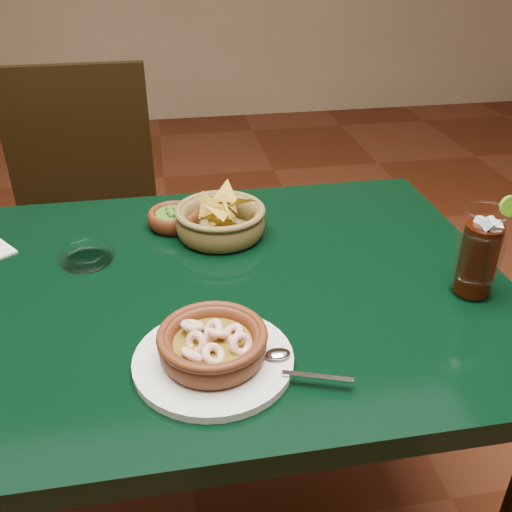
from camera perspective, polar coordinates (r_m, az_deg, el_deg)
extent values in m
cube|color=black|center=(1.04, -7.79, -3.91)|extent=(1.20, 0.80, 0.04)
cylinder|color=black|center=(1.64, 11.75, -6.19)|extent=(0.06, 0.06, 0.71)
cube|color=black|center=(1.74, -16.48, 0.39)|extent=(0.45, 0.45, 0.04)
cylinder|color=black|center=(1.75, -22.04, -10.17)|extent=(0.04, 0.04, 0.48)
cylinder|color=black|center=(1.70, -9.21, -9.22)|extent=(0.04, 0.04, 0.48)
cylinder|color=black|center=(2.05, -20.49, -3.27)|extent=(0.04, 0.04, 0.48)
cylinder|color=black|center=(2.01, -9.74, -2.30)|extent=(0.04, 0.04, 0.48)
cube|color=black|center=(1.82, -17.26, 10.57)|extent=(0.43, 0.04, 0.47)
cylinder|color=silver|center=(0.86, -4.28, -10.36)|extent=(0.24, 0.24, 0.01)
cylinder|color=#471E0D|center=(0.85, -4.30, -9.83)|extent=(0.14, 0.14, 0.01)
torus|color=#471E0D|center=(0.84, -4.35, -8.90)|extent=(0.18, 0.18, 0.04)
torus|color=#471E0D|center=(0.83, -4.40, -7.89)|extent=(0.16, 0.16, 0.01)
cylinder|color=brown|center=(0.84, -4.36, -8.68)|extent=(0.12, 0.12, 0.01)
torus|color=beige|center=(0.84, -2.35, -7.76)|extent=(0.05, 0.05, 0.03)
torus|color=beige|center=(0.84, -3.70, -7.69)|extent=(0.05, 0.05, 0.03)
torus|color=beige|center=(0.84, -4.30, -7.41)|extent=(0.05, 0.05, 0.04)
torus|color=beige|center=(0.85, -6.39, -6.93)|extent=(0.04, 0.04, 0.03)
torus|color=beige|center=(0.83, -6.01, -8.63)|extent=(0.05, 0.04, 0.04)
torus|color=beige|center=(0.81, -6.40, -9.84)|extent=(0.04, 0.04, 0.04)
torus|color=beige|center=(0.81, -4.27, -9.81)|extent=(0.05, 0.05, 0.03)
torus|color=beige|center=(0.81, -1.52, -8.83)|extent=(0.05, 0.04, 0.04)
cube|color=silver|center=(0.82, 6.19, -11.89)|extent=(0.10, 0.04, 0.00)
ellipsoid|color=silver|center=(0.85, 2.18, -9.75)|extent=(0.04, 0.03, 0.01)
cylinder|color=brown|center=(1.19, -3.54, 2.26)|extent=(0.16, 0.16, 0.01)
torus|color=brown|center=(1.18, -3.58, 3.38)|extent=(0.22, 0.22, 0.06)
torus|color=brown|center=(1.17, -3.62, 4.56)|extent=(0.19, 0.19, 0.01)
cone|color=gold|center=(1.15, -4.75, 5.02)|extent=(0.09, 0.03, 0.08)
cone|color=gold|center=(1.15, -1.41, 5.52)|extent=(0.09, 0.07, 0.06)
cone|color=gold|center=(1.18, -3.11, 6.23)|extent=(0.08, 0.08, 0.06)
cone|color=gold|center=(1.14, -2.69, 3.16)|extent=(0.09, 0.06, 0.08)
cone|color=gold|center=(1.19, -2.63, 5.30)|extent=(0.06, 0.07, 0.05)
cone|color=gold|center=(1.12, -3.70, 4.37)|extent=(0.08, 0.09, 0.04)
cone|color=gold|center=(1.16, -3.36, 4.30)|extent=(0.05, 0.09, 0.08)
cone|color=gold|center=(1.21, -3.83, 4.84)|extent=(0.07, 0.09, 0.06)
cone|color=gold|center=(1.14, -4.38, 3.64)|extent=(0.09, 0.07, 0.06)
cone|color=gold|center=(1.19, -4.18, 3.71)|extent=(0.03, 0.09, 0.09)
cone|color=gold|center=(1.21, -3.96, 5.33)|extent=(0.09, 0.04, 0.09)
cone|color=gold|center=(1.18, -4.05, 3.93)|extent=(0.10, 0.03, 0.09)
cone|color=gold|center=(1.17, -3.76, 3.93)|extent=(0.06, 0.08, 0.07)
cone|color=gold|center=(1.18, -3.48, 4.55)|extent=(0.07, 0.05, 0.05)
cone|color=gold|center=(1.18, -4.00, 3.70)|extent=(0.06, 0.08, 0.08)
cone|color=gold|center=(1.16, -2.60, 4.22)|extent=(0.05, 0.10, 0.09)
cylinder|color=#471E0D|center=(1.24, -8.14, 3.08)|extent=(0.09, 0.09, 0.01)
torus|color=#471E0D|center=(1.23, -8.20, 3.84)|extent=(0.13, 0.13, 0.04)
cylinder|color=#234B13|center=(1.22, -8.23, 4.11)|extent=(0.08, 0.08, 0.01)
sphere|color=#234B13|center=(1.22, -8.55, 4.27)|extent=(0.02, 0.02, 0.02)
sphere|color=#234B13|center=(1.22, -7.79, 4.30)|extent=(0.02, 0.02, 0.02)
sphere|color=#234B13|center=(1.23, -8.61, 4.64)|extent=(0.02, 0.02, 0.02)
sphere|color=#234B13|center=(1.21, -7.51, 4.08)|extent=(0.02, 0.02, 0.02)
sphere|color=#234B13|center=(1.21, -8.35, 4.06)|extent=(0.02, 0.02, 0.02)
cylinder|color=white|center=(1.08, 20.68, -3.27)|extent=(0.07, 0.07, 0.01)
torus|color=white|center=(1.04, 21.45, 0.31)|extent=(0.16, 0.16, 0.09)
cylinder|color=black|center=(1.04, 21.32, -0.30)|extent=(0.06, 0.06, 0.13)
cube|color=silver|center=(1.01, 22.72, 2.68)|extent=(0.02, 0.03, 0.03)
cube|color=silver|center=(1.01, 22.70, 2.58)|extent=(0.02, 0.03, 0.03)
cube|color=silver|center=(1.02, 21.57, 3.08)|extent=(0.03, 0.02, 0.02)
cube|color=silver|center=(1.01, 21.60, 1.69)|extent=(0.02, 0.03, 0.03)
cube|color=silver|center=(1.00, 22.29, 3.01)|extent=(0.03, 0.03, 0.03)
torus|color=white|center=(1.00, 22.29, 4.19)|extent=(0.08, 0.08, 0.00)
cylinder|color=#4C8D14|center=(1.02, 24.07, 4.59)|extent=(0.03, 0.01, 0.04)
cylinder|color=white|center=(1.14, -16.53, -0.33)|extent=(0.09, 0.09, 0.01)
torus|color=white|center=(1.14, -16.60, 0.13)|extent=(0.12, 0.12, 0.03)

